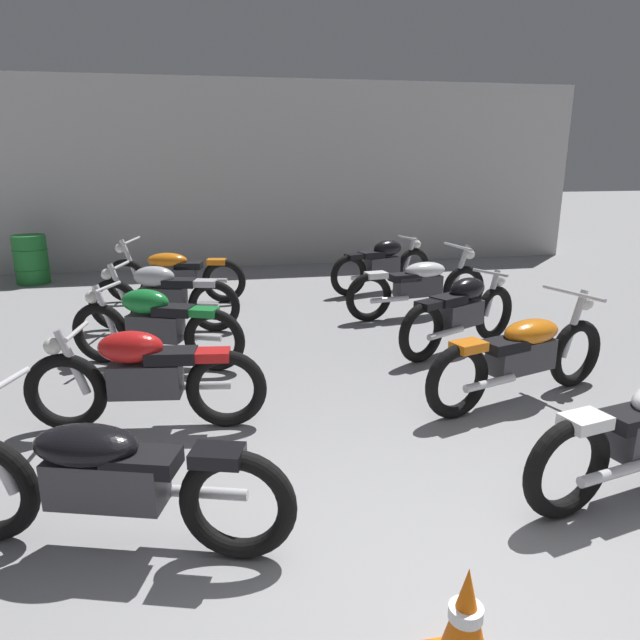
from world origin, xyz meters
The scene contains 13 objects.
ground_plane centered at (0.00, 0.00, 0.00)m, with size 60.00×60.00×0.00m, color gray.
back_wall centered at (0.00, 9.63, 1.80)m, with size 13.36×0.24×3.60m, color #BCBAB7.
motorcycle_left_row_0 centered at (-1.76, 0.78, 0.45)m, with size 2.10×0.89×0.97m.
motorcycle_left_row_1 centered at (-1.67, 2.34, 0.46)m, with size 1.97×0.51×0.88m.
motorcycle_left_row_2 centered at (-1.70, 3.85, 0.46)m, with size 1.87×0.85×0.88m.
motorcycle_left_row_3 centered at (-1.69, 5.19, 0.46)m, with size 1.94×0.66×0.88m.
motorcycle_left_row_4 centered at (-1.61, 6.71, 0.45)m, with size 2.14×0.75×0.97m.
motorcycle_right_row_1 centered at (1.65, 2.25, 0.45)m, with size 2.10×0.90×0.97m.
motorcycle_right_row_2 centered at (1.72, 3.72, 0.46)m, with size 1.80×1.00×0.88m.
motorcycle_right_row_3 centered at (1.77, 5.21, 0.45)m, with size 2.16×0.71×0.97m.
motorcycle_right_row_4 centered at (1.74, 6.80, 0.46)m, with size 1.90×0.77×0.88m.
oil_drum centered at (-4.13, 8.62, 0.43)m, with size 0.59×0.59×0.85m.
traffic_cone centered at (-0.12, -0.42, 0.26)m, with size 0.32×0.32×0.54m.
Camera 1 is at (-1.14, -2.32, 2.21)m, focal length 32.81 mm.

